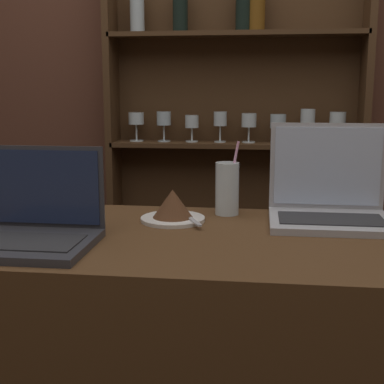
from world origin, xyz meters
name	(u,v)px	position (x,y,z in m)	size (l,w,h in m)	color
back_wall	(225,77)	(0.00, 1.58, 1.35)	(7.00, 0.06, 2.70)	brown
back_shelf	(233,153)	(0.05, 1.50, 1.01)	(1.14, 0.18, 1.91)	#472D19
laptop_near	(32,225)	(-0.34, 0.19, 1.00)	(0.29, 0.24, 0.22)	#333338
laptop_far	(329,200)	(0.35, 0.48, 1.01)	(0.31, 0.24, 0.26)	#ADADB2
cake_plate	(173,208)	(-0.06, 0.43, 0.99)	(0.17, 0.18, 0.09)	silver
water_glass	(227,188)	(0.08, 0.53, 1.02)	(0.07, 0.07, 0.21)	silver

